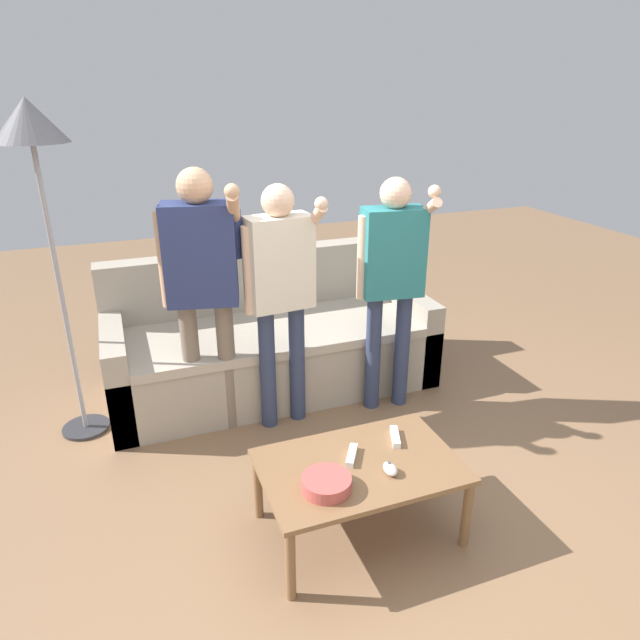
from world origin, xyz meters
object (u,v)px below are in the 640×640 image
(coffee_table, at_px, (360,472))
(game_remote_nunchuk, at_px, (390,469))
(player_left, at_px, (202,274))
(floor_lamp, at_px, (33,145))
(couch, at_px, (270,343))
(snack_bowl, at_px, (326,483))
(player_right, at_px, (392,270))
(game_remote_wand_near, at_px, (352,455))
(player_center, at_px, (280,281))
(game_remote_wand_far, at_px, (395,437))

(coffee_table, distance_m, game_remote_nunchuk, 0.16)
(player_left, bearing_deg, floor_lamp, 161.85)
(couch, xyz_separation_m, snack_bowl, (-0.22, -1.68, 0.11))
(game_remote_nunchuk, bearing_deg, snack_bowl, -179.96)
(couch, relative_size, player_right, 1.46)
(player_left, bearing_deg, game_remote_wand_near, -67.01)
(player_center, distance_m, game_remote_wand_far, 1.11)
(game_remote_nunchuk, height_order, player_center, player_center)
(game_remote_nunchuk, height_order, floor_lamp, floor_lamp)
(player_right, bearing_deg, game_remote_nunchuk, -116.43)
(coffee_table, xyz_separation_m, game_remote_wand_far, (0.24, 0.11, 0.06))
(floor_lamp, bearing_deg, game_remote_wand_near, -47.53)
(floor_lamp, bearing_deg, player_left, -18.15)
(snack_bowl, distance_m, game_remote_wand_far, 0.50)
(player_right, relative_size, game_remote_wand_near, 9.88)
(couch, height_order, game_remote_wand_far, couch)
(player_right, bearing_deg, floor_lamp, 168.44)
(couch, relative_size, game_remote_wand_near, 14.44)
(game_remote_nunchuk, xyz_separation_m, game_remote_wand_far, (0.14, 0.22, -0.01))
(couch, height_order, coffee_table, couch)
(game_remote_nunchuk, relative_size, floor_lamp, 0.05)
(couch, height_order, player_center, player_center)
(game_remote_nunchuk, height_order, player_right, player_right)
(player_center, bearing_deg, player_left, 168.05)
(player_right, height_order, game_remote_wand_near, player_right)
(player_right, bearing_deg, game_remote_wand_near, -125.18)
(player_center, bearing_deg, coffee_table, -87.34)
(coffee_table, bearing_deg, game_remote_wand_far, 25.56)
(snack_bowl, xyz_separation_m, player_center, (0.16, 1.15, 0.53))
(coffee_table, relative_size, game_remote_wand_far, 5.71)
(coffee_table, xyz_separation_m, game_remote_wand_near, (-0.02, 0.05, 0.06))
(player_right, bearing_deg, coffee_table, -122.96)
(coffee_table, height_order, snack_bowl, snack_bowl)
(player_center, relative_size, game_remote_wand_far, 9.37)
(couch, distance_m, player_center, 0.83)
(floor_lamp, bearing_deg, game_remote_wand_far, -40.68)
(player_right, distance_m, game_remote_wand_far, 1.11)
(game_remote_wand_far, bearing_deg, floor_lamp, 139.32)
(player_left, relative_size, game_remote_wand_far, 9.98)
(game_remote_nunchuk, distance_m, game_remote_wand_near, 0.20)
(floor_lamp, bearing_deg, couch, 8.44)
(couch, bearing_deg, player_center, -97.16)
(coffee_table, bearing_deg, floor_lamp, 131.77)
(floor_lamp, bearing_deg, player_center, -15.95)
(couch, relative_size, coffee_table, 2.41)
(coffee_table, distance_m, player_right, 1.33)
(couch, xyz_separation_m, player_right, (0.63, -0.57, 0.64))
(coffee_table, relative_size, game_remote_wand_near, 5.99)
(game_remote_wand_near, bearing_deg, couch, 88.64)
(floor_lamp, xyz_separation_m, player_left, (0.76, -0.25, -0.70))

